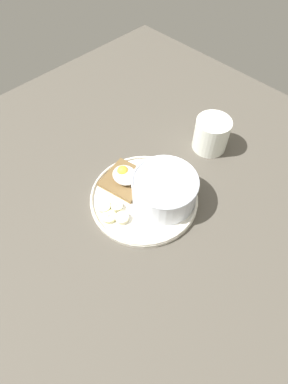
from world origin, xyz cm
name	(u,v)px	position (x,y,z in cm)	size (l,w,h in cm)	color
ground_plane	(144,202)	(0.00, 0.00, 1.00)	(120.00, 120.00, 2.00)	#4E4940
plate	(144,197)	(0.00, 0.00, 2.80)	(25.43, 25.43, 1.60)	silver
oatmeal_bowl	(164,189)	(-3.55, -2.95, 6.64)	(14.96, 14.96, 7.09)	white
toast_slice	(125,180)	(6.46, -0.06, 3.65)	(11.62, 11.62, 1.15)	brown
poached_egg	(125,174)	(6.59, -0.07, 5.61)	(6.27, 5.54, 3.58)	white
banana_slice_front	(104,207)	(4.18, 8.72, 3.55)	(3.62, 3.60, 1.16)	#EFE9B9
banana_slice_left	(122,218)	(-0.91, 7.78, 3.65)	(3.99, 4.03, 1.38)	#F8ECBC
banana_slice_back	(117,207)	(2.06, 6.72, 3.69)	(3.05, 3.17, 1.55)	beige
banana_slice_right	(109,217)	(1.50, 9.57, 3.44)	(4.50, 4.49, 0.94)	beige
coffee_mug	(212,134)	(-0.16, -24.80, 6.54)	(10.15, 10.78, 8.85)	white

